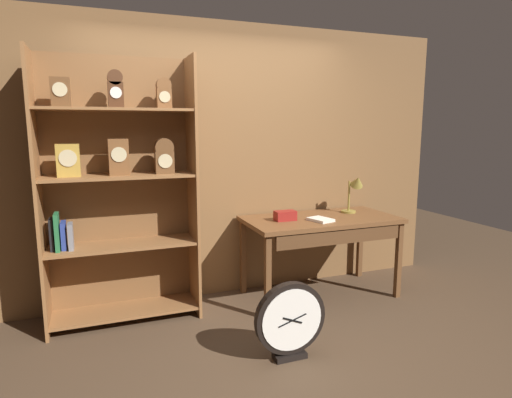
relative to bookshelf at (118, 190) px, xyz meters
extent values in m
plane|color=#4C3826|center=(0.94, -1.09, -1.12)|extent=(10.00, 10.00, 0.00)
cube|color=brown|center=(0.94, 0.31, 0.18)|extent=(4.80, 0.05, 2.60)
cube|color=brown|center=(-0.59, -0.04, -0.02)|extent=(0.02, 0.40, 2.21)
cube|color=brown|center=(0.62, -0.04, -0.02)|extent=(0.03, 0.40, 2.21)
cube|color=brown|center=(0.01, 0.15, -0.02)|extent=(1.23, 0.01, 2.21)
cube|color=brown|center=(0.01, -0.04, -1.03)|extent=(1.18, 0.38, 0.02)
cube|color=brown|center=(0.01, -0.04, -0.46)|extent=(1.18, 0.38, 0.02)
cube|color=brown|center=(0.01, -0.04, 0.12)|extent=(1.18, 0.38, 0.02)
cube|color=brown|center=(0.01, -0.04, 0.65)|extent=(1.18, 0.38, 0.02)
cube|color=brown|center=(-0.38, -0.06, 0.77)|extent=(0.14, 0.10, 0.22)
cylinder|color=#C6B78C|center=(-0.38, -0.12, 0.79)|extent=(0.10, 0.01, 0.10)
cube|color=#B28C38|center=(-0.36, -0.04, 0.26)|extent=(0.17, 0.07, 0.26)
cylinder|color=#C6B78C|center=(-0.36, -0.08, 0.28)|extent=(0.13, 0.01, 0.13)
cube|color=#472816|center=(0.02, -0.06, 0.76)|extent=(0.12, 0.08, 0.20)
cylinder|color=#472816|center=(0.02, -0.06, 0.89)|extent=(0.12, 0.08, 0.12)
cylinder|color=silver|center=(0.02, -0.10, 0.78)|extent=(0.09, 0.01, 0.09)
cube|color=brown|center=(0.02, -0.05, 0.27)|extent=(0.16, 0.10, 0.29)
cylinder|color=#C6B78C|center=(0.02, -0.10, 0.30)|extent=(0.12, 0.01, 0.12)
cube|color=brown|center=(0.39, -0.04, 0.74)|extent=(0.12, 0.08, 0.16)
cylinder|color=brown|center=(0.39, -0.04, 0.85)|extent=(0.12, 0.08, 0.12)
cylinder|color=#C6B78C|center=(0.39, -0.09, 0.75)|extent=(0.09, 0.01, 0.09)
cube|color=brown|center=(0.38, -0.06, 0.22)|extent=(0.15, 0.09, 0.19)
cylinder|color=brown|center=(0.38, -0.06, 0.35)|extent=(0.15, 0.09, 0.15)
cylinder|color=#C6B78C|center=(0.38, -0.11, 0.24)|extent=(0.12, 0.01, 0.12)
cube|color=black|center=(-0.52, -0.05, -0.32)|extent=(0.03, 0.13, 0.26)
cube|color=#236638|center=(-0.47, -0.06, -0.30)|extent=(0.03, 0.17, 0.30)
cube|color=navy|center=(-0.43, -0.02, -0.34)|extent=(0.04, 0.17, 0.22)
cube|color=slate|center=(-0.38, -0.06, -0.34)|extent=(0.04, 0.14, 0.21)
cube|color=brown|center=(1.84, -0.12, -0.37)|extent=(1.46, 0.74, 0.04)
cube|color=brown|center=(1.15, -0.44, -0.75)|extent=(0.05, 0.05, 0.74)
cube|color=brown|center=(2.52, -0.44, -0.75)|extent=(0.05, 0.05, 0.74)
cube|color=brown|center=(1.15, 0.20, -0.75)|extent=(0.05, 0.05, 0.74)
cube|color=brown|center=(2.52, 0.20, -0.75)|extent=(0.05, 0.05, 0.74)
cube|color=#55351C|center=(1.84, -0.47, -0.46)|extent=(1.24, 0.03, 0.12)
cylinder|color=olive|center=(2.22, -0.01, -0.34)|extent=(0.15, 0.15, 0.02)
cylinder|color=olive|center=(2.22, -0.01, -0.17)|extent=(0.02, 0.02, 0.30)
cone|color=olive|center=(2.28, -0.06, -0.02)|extent=(0.17, 0.19, 0.16)
cube|color=maroon|center=(1.46, -0.12, -0.30)|extent=(0.20, 0.11, 0.09)
cube|color=silver|center=(1.76, -0.26, -0.33)|extent=(0.21, 0.26, 0.02)
cube|color=black|center=(1.06, -1.10, -1.10)|extent=(0.24, 0.11, 0.04)
cylinder|color=black|center=(1.06, -1.10, -0.82)|extent=(0.53, 0.06, 0.53)
cylinder|color=white|center=(1.06, -1.13, -0.82)|extent=(0.45, 0.01, 0.45)
cube|color=black|center=(1.06, -1.13, -0.82)|extent=(0.15, 0.01, 0.07)
cube|color=black|center=(1.06, -1.14, -0.82)|extent=(0.21, 0.01, 0.07)
camera|label=1|loc=(-0.18, -3.67, 0.51)|focal=30.14mm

